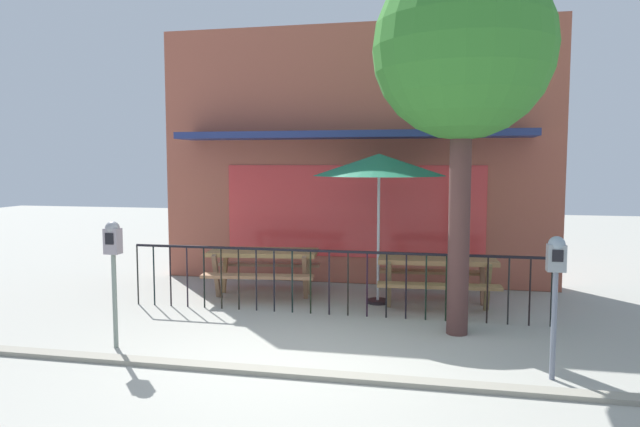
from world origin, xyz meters
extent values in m
plane|color=#A3A297|center=(0.00, 0.00, 0.00)|extent=(40.00, 40.00, 0.00)
cube|color=brown|center=(0.00, 4.52, 0.00)|extent=(7.38, 0.54, 0.01)
cube|color=#A45442|center=(0.00, 4.52, 2.38)|extent=(7.38, 0.50, 4.77)
cube|color=#D83838|center=(0.00, 4.26, 1.35)|extent=(4.79, 0.02, 1.70)
cube|color=navy|center=(0.00, 3.86, 2.74)|extent=(6.27, 0.81, 0.12)
cube|color=black|center=(0.00, 2.01, 0.95)|extent=(6.20, 0.04, 0.04)
cylinder|color=black|center=(-3.10, 2.01, 0.47)|extent=(0.02, 0.02, 0.95)
cylinder|color=black|center=(-2.82, 2.01, 0.47)|extent=(0.02, 0.02, 0.95)
cylinder|color=black|center=(-2.53, 2.01, 0.47)|extent=(0.02, 0.02, 0.95)
cylinder|color=black|center=(-2.25, 2.01, 0.47)|extent=(0.02, 0.02, 0.95)
cylinder|color=black|center=(-1.97, 2.01, 0.47)|extent=(0.02, 0.02, 0.95)
cylinder|color=black|center=(-1.69, 2.01, 0.47)|extent=(0.02, 0.02, 0.95)
cylinder|color=black|center=(-1.41, 2.01, 0.47)|extent=(0.02, 0.02, 0.95)
cylinder|color=black|center=(-1.13, 2.01, 0.47)|extent=(0.02, 0.02, 0.95)
cylinder|color=black|center=(-0.84, 2.01, 0.47)|extent=(0.02, 0.02, 0.95)
cylinder|color=black|center=(-0.56, 2.01, 0.47)|extent=(0.02, 0.02, 0.95)
cylinder|color=black|center=(-0.28, 2.01, 0.47)|extent=(0.02, 0.02, 0.95)
cylinder|color=black|center=(0.00, 2.01, 0.47)|extent=(0.02, 0.02, 0.95)
cylinder|color=black|center=(0.28, 2.01, 0.47)|extent=(0.02, 0.02, 0.95)
cylinder|color=black|center=(0.56, 2.01, 0.47)|extent=(0.02, 0.02, 0.95)
cylinder|color=black|center=(0.84, 2.01, 0.47)|extent=(0.02, 0.02, 0.95)
cylinder|color=black|center=(1.13, 2.01, 0.47)|extent=(0.02, 0.02, 0.95)
cylinder|color=black|center=(1.41, 2.01, 0.47)|extent=(0.02, 0.02, 0.95)
cylinder|color=black|center=(1.69, 2.01, 0.47)|extent=(0.02, 0.02, 0.95)
cylinder|color=black|center=(1.97, 2.01, 0.47)|extent=(0.02, 0.02, 0.95)
cylinder|color=black|center=(2.25, 2.01, 0.47)|extent=(0.02, 0.02, 0.95)
cylinder|color=black|center=(2.53, 2.01, 0.47)|extent=(0.02, 0.02, 0.95)
cylinder|color=black|center=(2.82, 2.01, 0.47)|extent=(0.02, 0.02, 0.95)
cylinder|color=black|center=(3.10, 2.01, 0.47)|extent=(0.02, 0.02, 0.95)
cube|color=#997547|center=(-1.31, 2.98, 0.74)|extent=(1.88, 0.97, 0.07)
cube|color=#A67350|center=(-1.25, 2.44, 0.44)|extent=(1.82, 0.47, 0.05)
cube|color=#946C52|center=(-1.38, 3.53, 0.44)|extent=(1.82, 0.47, 0.05)
cube|color=#826249|center=(-2.01, 2.62, 0.37)|extent=(0.11, 0.36, 0.78)
cube|color=olive|center=(-2.08, 3.17, 0.37)|extent=(0.11, 0.36, 0.78)
cube|color=#886246|center=(-0.55, 2.79, 0.37)|extent=(0.11, 0.36, 0.78)
cube|color=#89694B|center=(-0.61, 3.35, 0.37)|extent=(0.11, 0.36, 0.78)
cube|color=#9E7349|center=(1.55, 2.85, 0.74)|extent=(1.85, 0.88, 0.07)
cube|color=#977045|center=(1.59, 2.30, 0.44)|extent=(1.81, 0.38, 0.05)
cube|color=#9A6E48|center=(1.52, 3.40, 0.44)|extent=(1.81, 0.38, 0.05)
cube|color=olive|center=(0.83, 2.52, 0.37)|extent=(0.09, 0.35, 0.78)
cube|color=olive|center=(0.80, 3.08, 0.37)|extent=(0.09, 0.35, 0.78)
cube|color=olive|center=(2.31, 2.62, 0.37)|extent=(0.09, 0.35, 0.78)
cube|color=brown|center=(2.27, 3.17, 0.37)|extent=(0.09, 0.35, 0.78)
cylinder|color=black|center=(0.63, 2.87, 0.03)|extent=(0.36, 0.36, 0.05)
cylinder|color=#AFB1B5|center=(0.63, 2.87, 1.17)|extent=(0.04, 0.04, 2.34)
cone|color=#1C7151|center=(0.63, 2.87, 2.21)|extent=(2.09, 2.09, 0.35)
cylinder|color=slate|center=(-2.26, -0.01, 0.58)|extent=(0.06, 0.06, 1.15)
cube|color=gray|center=(-2.26, -0.01, 1.31)|extent=(0.18, 0.14, 0.31)
sphere|color=gray|center=(-2.26, -0.01, 1.46)|extent=(0.17, 0.17, 0.17)
cube|color=black|center=(-2.26, -0.08, 1.35)|extent=(0.11, 0.01, 0.14)
cylinder|color=slate|center=(2.75, -0.01, 0.57)|extent=(0.06, 0.06, 1.14)
cube|color=gray|center=(2.75, -0.01, 1.28)|extent=(0.18, 0.14, 0.28)
sphere|color=#8294A0|center=(2.75, -0.01, 1.42)|extent=(0.17, 0.17, 0.17)
cube|color=black|center=(2.75, -0.08, 1.31)|extent=(0.11, 0.01, 0.12)
cylinder|color=#4D302C|center=(1.83, 1.42, 1.52)|extent=(0.28, 0.28, 3.05)
sphere|color=#357D2D|center=(1.83, 1.42, 3.68)|extent=(2.30, 2.30, 2.30)
cube|color=gray|center=(0.00, -0.46, 0.00)|extent=(10.33, 0.20, 0.11)
camera|label=1|loc=(1.56, -6.14, 2.24)|focal=32.04mm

